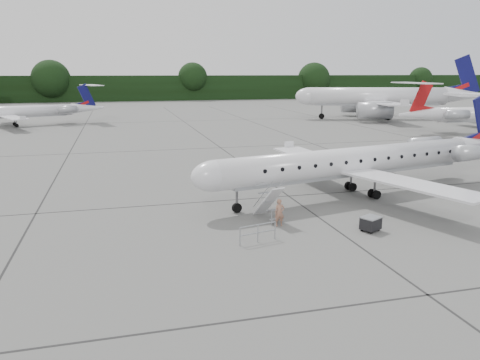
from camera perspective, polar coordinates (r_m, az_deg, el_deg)
name	(u,v)px	position (r m, az deg, el deg)	size (l,w,h in m)	color
ground	(371,215)	(31.48, 15.67, -4.16)	(320.00, 320.00, 0.00)	slate
treeline	(165,88)	(156.69, -9.18, 11.01)	(260.00, 4.00, 8.00)	black
main_regional_jet	(354,148)	(35.26, 13.71, 3.86)	(28.45, 20.48, 7.29)	silver
airstair	(268,202)	(29.14, 3.48, -2.72)	(0.85, 2.38, 2.29)	silver
passenger	(280,213)	(28.13, 4.85, -3.99)	(0.61, 0.40, 1.66)	#996853
safety_railing	(258,233)	(25.51, 2.19, -6.53)	(2.20, 0.08, 1.00)	#96999E
baggage_cart	(371,223)	(28.30, 15.64, -5.12)	(1.06, 0.86, 0.92)	black
bg_narrowbody	(377,87)	(96.73, 16.41, 10.77)	(34.02, 24.49, 12.21)	silver
bg_regional_left	(7,106)	(88.27, -26.49, 8.05)	(26.40, 19.01, 6.92)	silver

